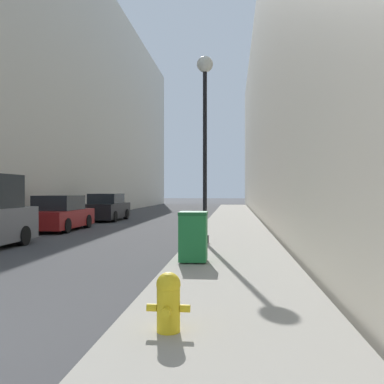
{
  "coord_description": "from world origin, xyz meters",
  "views": [
    {
      "loc": [
        5.17,
        -3.49,
        1.79
      ],
      "look_at": [
        3.03,
        18.41,
        1.73
      ],
      "focal_mm": 40.0,
      "sensor_mm": 36.0,
      "label": 1
    }
  ],
  "objects_px": {
    "parked_sedan_near": "(59,214)",
    "lamppost": "(205,110)",
    "trash_bin": "(193,236)",
    "fire_hydrant": "(168,301)",
    "parked_sedan_far": "(106,208)"
  },
  "relations": [
    {
      "from": "parked_sedan_near",
      "to": "lamppost",
      "type": "bearing_deg",
      "value": -36.36
    },
    {
      "from": "parked_sedan_near",
      "to": "trash_bin",
      "type": "bearing_deg",
      "value": -51.76
    },
    {
      "from": "fire_hydrant",
      "to": "trash_bin",
      "type": "distance_m",
      "value": 4.95
    },
    {
      "from": "parked_sedan_far",
      "to": "lamppost",
      "type": "bearing_deg",
      "value": -59.78
    },
    {
      "from": "lamppost",
      "to": "parked_sedan_far",
      "type": "relative_size",
      "value": 1.35
    },
    {
      "from": "trash_bin",
      "to": "parked_sedan_near",
      "type": "relative_size",
      "value": 0.27
    },
    {
      "from": "fire_hydrant",
      "to": "trash_bin",
      "type": "height_order",
      "value": "trash_bin"
    },
    {
      "from": "fire_hydrant",
      "to": "trash_bin",
      "type": "relative_size",
      "value": 0.6
    },
    {
      "from": "fire_hydrant",
      "to": "parked_sedan_near",
      "type": "height_order",
      "value": "parked_sedan_near"
    },
    {
      "from": "lamppost",
      "to": "parked_sedan_near",
      "type": "bearing_deg",
      "value": 143.64
    },
    {
      "from": "trash_bin",
      "to": "lamppost",
      "type": "bearing_deg",
      "value": 89.6
    },
    {
      "from": "parked_sedan_far",
      "to": "fire_hydrant",
      "type": "bearing_deg",
      "value": -71.18
    },
    {
      "from": "trash_bin",
      "to": "parked_sedan_far",
      "type": "distance_m",
      "value": 16.68
    },
    {
      "from": "fire_hydrant",
      "to": "parked_sedan_far",
      "type": "distance_m",
      "value": 21.35
    },
    {
      "from": "fire_hydrant",
      "to": "trash_bin",
      "type": "bearing_deg",
      "value": 91.99
    }
  ]
}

